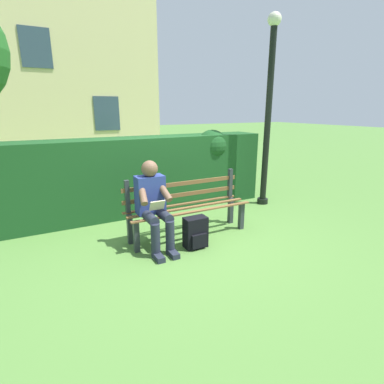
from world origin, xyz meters
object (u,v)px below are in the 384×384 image
at_px(person_seated, 153,203).
at_px(lamp_post, 269,106).
at_px(backpack, 196,233).
at_px(park_bench, 187,207).

height_order(person_seated, lamp_post, lamp_post).
bearing_deg(person_seated, backpack, 149.84).
height_order(person_seated, backpack, person_seated).
bearing_deg(lamp_post, person_seated, 17.40).
bearing_deg(backpack, person_seated, -30.16).
xyz_separation_m(person_seated, lamp_post, (-2.61, -0.82, 1.25)).
xyz_separation_m(park_bench, backpack, (0.10, 0.45, -0.23)).
xyz_separation_m(backpack, lamp_post, (-2.13, -1.10, 1.66)).
xyz_separation_m(park_bench, person_seated, (0.58, 0.16, 0.19)).
height_order(park_bench, backpack, park_bench).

